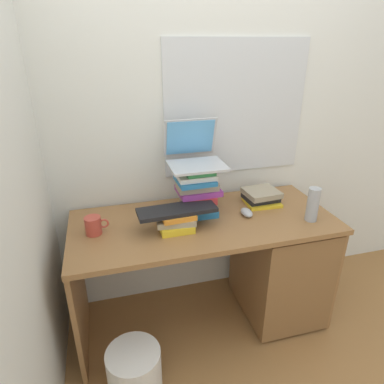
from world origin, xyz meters
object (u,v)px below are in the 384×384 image
at_px(desk, 262,260).
at_px(book_stack_tall, 197,192).
at_px(book_stack_keyboard_riser, 176,221).
at_px(mug, 94,225).
at_px(water_bottle, 313,205).
at_px(laptop, 194,154).
at_px(keyboard, 177,210).
at_px(book_stack_side, 261,196).
at_px(computer_mouse, 247,212).
at_px(wastebasket, 135,372).

distance_m(desk, book_stack_tall, 0.62).
bearing_deg(book_stack_tall, book_stack_keyboard_riser, -138.37).
relative_size(book_stack_keyboard_riser, mug, 1.76).
height_order(desk, water_bottle, water_bottle).
height_order(laptop, keyboard, laptop).
distance_m(keyboard, mug, 0.44).
bearing_deg(book_stack_tall, water_bottle, -23.03).
distance_m(desk, laptop, 0.81).
relative_size(book_stack_side, computer_mouse, 2.07).
xyz_separation_m(book_stack_tall, book_stack_side, (0.42, 0.03, -0.09)).
height_order(book_stack_side, water_bottle, water_bottle).
bearing_deg(laptop, computer_mouse, -31.71).
relative_size(keyboard, water_bottle, 2.15).
distance_m(book_stack_tall, mug, 0.60).
bearing_deg(book_stack_tall, keyboard, -137.50).
relative_size(desk, keyboard, 3.55).
distance_m(laptop, keyboard, 0.35).
xyz_separation_m(book_stack_side, keyboard, (-0.58, -0.17, 0.07)).
bearing_deg(water_bottle, mug, 171.77).
height_order(desk, computer_mouse, computer_mouse).
bearing_deg(mug, keyboard, -7.59).
bearing_deg(computer_mouse, wastebasket, -152.79).
xyz_separation_m(book_stack_tall, wastebasket, (-0.46, -0.48, -0.74)).
relative_size(desk, laptop, 4.82).
bearing_deg(desk, book_stack_keyboard_riser, -177.36).
height_order(book_stack_keyboard_riser, mug, book_stack_keyboard_riser).
height_order(book_stack_side, computer_mouse, book_stack_side).
bearing_deg(mug, wastebasket, -72.93).
height_order(computer_mouse, water_bottle, water_bottle).
distance_m(book_stack_tall, water_bottle, 0.65).
distance_m(computer_mouse, wastebasket, 1.03).
distance_m(book_stack_side, wastebasket, 1.21).
bearing_deg(desk, water_bottle, -34.30).
bearing_deg(computer_mouse, water_bottle, -24.39).
height_order(book_stack_keyboard_riser, wastebasket, book_stack_keyboard_riser).
height_order(laptop, wastebasket, laptop).
relative_size(laptop, mug, 2.50).
relative_size(book_stack_tall, laptop, 0.93).
bearing_deg(wastebasket, laptop, 49.67).
height_order(keyboard, computer_mouse, keyboard).
bearing_deg(book_stack_tall, book_stack_side, 3.54).
xyz_separation_m(computer_mouse, wastebasket, (-0.73, -0.38, -0.62)).
distance_m(keyboard, water_bottle, 0.76).
bearing_deg(book_stack_keyboard_riser, laptop, 52.35).
bearing_deg(book_stack_side, keyboard, -163.90).
xyz_separation_m(book_stack_keyboard_riser, keyboard, (0.01, 0.00, 0.06)).
relative_size(book_stack_tall, water_bottle, 1.48).
relative_size(laptop, computer_mouse, 2.98).
bearing_deg(wastebasket, desk, 22.97).
bearing_deg(book_stack_keyboard_riser, mug, 171.90).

